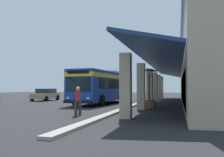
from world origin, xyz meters
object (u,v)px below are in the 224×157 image
parked_sedan_tan (46,95)px  potted_palm (149,98)px  transit_bus (104,85)px  pedestrian (78,99)px

parked_sedan_tan → potted_palm: (7.85, 13.56, 0.02)m
transit_bus → potted_palm: transit_bus is taller
transit_bus → parked_sedan_tan: transit_bus is taller
parked_sedan_tan → pedestrian: (13.99, 10.33, 0.15)m
transit_bus → pedestrian: bearing=9.6°
transit_bus → parked_sedan_tan: bearing=-110.5°
potted_palm → transit_bus: bearing=-132.8°
transit_bus → parked_sedan_tan: 9.15m
transit_bus → pedestrian: size_ratio=7.01×
transit_bus → pedestrian: 11.01m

